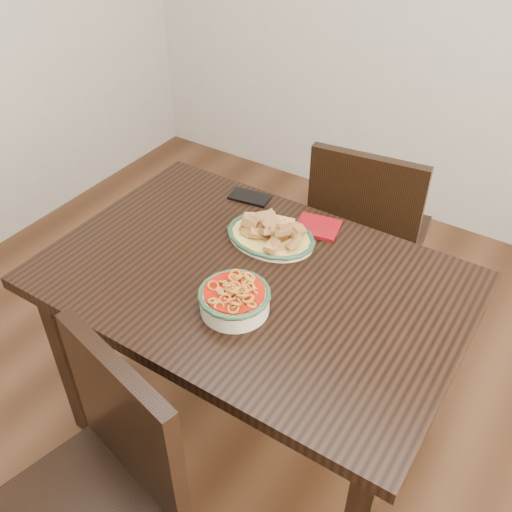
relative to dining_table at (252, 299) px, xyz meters
The scene contains 8 objects.
floor 0.66m from the dining_table, 88.30° to the right, with size 3.50×3.50×0.00m, color #3B2112.
dining_table is the anchor object (origin of this frame).
chair_far 0.73m from the dining_table, 84.10° to the left, with size 0.47×0.47×0.89m.
chair_near 0.66m from the dining_table, 93.47° to the right, with size 0.50×0.50×0.89m.
fish_plate 0.23m from the dining_table, 104.72° to the left, with size 0.29×0.23×0.11m.
noodle_bowl 0.20m from the dining_table, 75.61° to the right, with size 0.20×0.20×0.08m.
smartphone 0.42m from the dining_table, 124.41° to the left, with size 0.14×0.08×0.01m, color black.
napkin 0.33m from the dining_table, 81.02° to the left, with size 0.14×0.11×0.01m, color maroon.
Camera 1 is at (0.70, -0.99, 1.84)m, focal length 40.00 mm.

